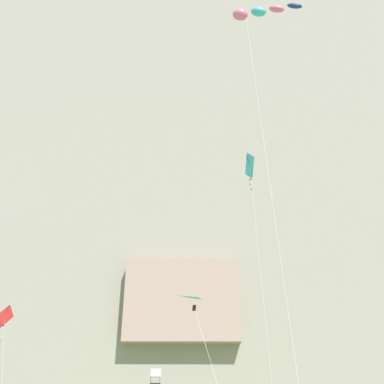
{
  "coord_description": "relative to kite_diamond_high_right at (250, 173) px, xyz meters",
  "views": [
    {
      "loc": [
        0.46,
        -3.8,
        3.46
      ],
      "look_at": [
        0.84,
        24.85,
        18.34
      ],
      "focal_mm": 40.62,
      "sensor_mm": 36.0,
      "label": 1
    }
  ],
  "objects": [
    {
      "name": "kite_windsock_mid_center",
      "position": [
        0.11,
        -6.59,
        8.66
      ],
      "size": [
        4.85,
        3.07,
        28.49
      ],
      "color": "pink",
      "rests_on": "ground"
    },
    {
      "name": "kite_diamond_low_right",
      "position": [
        -20.9,
        13.27,
        -7.73
      ],
      "size": [
        3.38,
        4.07,
        12.65
      ],
      "color": "red",
      "rests_on": "ground"
    },
    {
      "name": "kite_diamond_high_right",
      "position": [
        0.0,
        0.0,
        0.0
      ],
      "size": [
        0.61,
        2.11,
        20.62
      ],
      "color": "#38B2D1",
      "rests_on": "ground"
    },
    {
      "name": "kite_delta_low_center",
      "position": [
        -3.9,
        -7.4,
        -11.53
      ],
      "size": [
        2.66,
        2.17,
        8.01
      ],
      "color": "#38B2D1",
      "rests_on": "ground"
    },
    {
      "name": "cliff_face",
      "position": [
        -5.02,
        32.27,
        18.98
      ],
      "size": [
        180.0,
        26.73,
        76.11
      ],
      "color": "gray",
      "rests_on": "ground"
    },
    {
      "name": "kite_box_high_left",
      "position": [
        -7.04,
        11.66,
        -12.89
      ],
      "size": [
        2.48,
        3.02,
        6.97
      ],
      "color": "white",
      "rests_on": "ground"
    }
  ]
}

